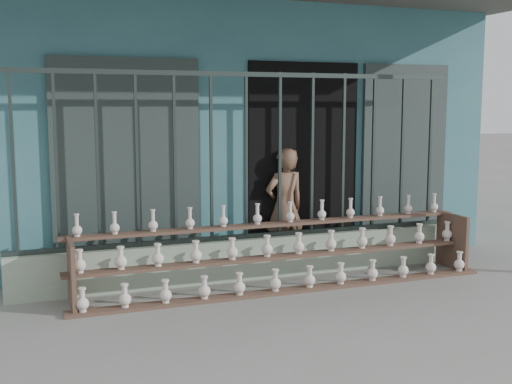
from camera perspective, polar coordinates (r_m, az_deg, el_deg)
name	(u,v)px	position (r m, az deg, el deg)	size (l,w,h in m)	color
ground	(294,314)	(5.98, 3.43, -10.76)	(60.00, 60.00, 0.00)	slate
workshop_building	(180,124)	(9.69, -6.73, 6.04)	(7.40, 6.60, 3.21)	#34666E
parapet_wall	(246,258)	(7.08, -0.86, -5.92)	(5.00, 0.20, 0.45)	#96AA92
security_fence	(246,156)	(6.90, -0.88, 3.18)	(5.00, 0.04, 1.80)	#283330
shelf_rack	(283,252)	(6.77, 2.45, -5.39)	(4.50, 0.68, 0.85)	brown
elderly_woman	(285,207)	(7.57, 2.57, -1.37)	(0.51, 0.34, 1.40)	brown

